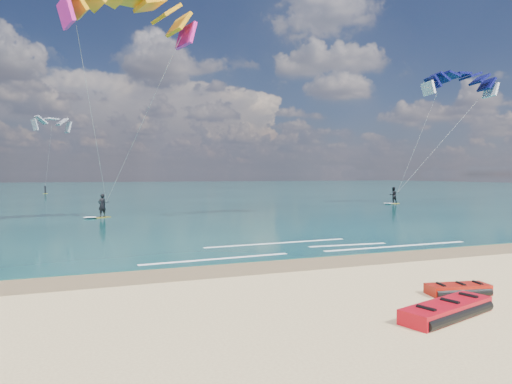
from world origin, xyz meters
TOP-DOWN VIEW (x-y plane):
  - ground at (0.00, 40.00)m, footprint 320.00×320.00m
  - wet_sand_strip at (0.00, 3.00)m, footprint 320.00×2.40m
  - sea at (0.00, 104.00)m, footprint 320.00×200.00m
  - packed_kite_left at (1.14, -4.29)m, footprint 3.35×1.98m
  - packed_kite_mid at (3.06, -2.72)m, footprint 2.15×1.34m
  - kitesurfer_main at (-4.91, 21.61)m, footprint 9.24×10.43m
  - kitesurfer_far at (30.40, 29.43)m, footprint 13.08×6.57m
  - shoreline_foam at (3.03, 6.14)m, footprint 16.45×3.65m

SIDE VIEW (x-z plane):
  - ground at x=0.00m, z-range 0.00..0.00m
  - packed_kite_left at x=1.14m, z-range -0.21..0.21m
  - packed_kite_mid at x=3.06m, z-range -0.18..0.18m
  - wet_sand_strip at x=0.00m, z-range 0.00..0.01m
  - sea at x=0.00m, z-range 0.00..0.04m
  - shoreline_foam at x=3.03m, z-range 0.04..0.05m
  - kitesurfer_main at x=-4.91m, z-range 0.25..17.00m
  - kitesurfer_far at x=30.40m, z-range 0.35..16.92m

